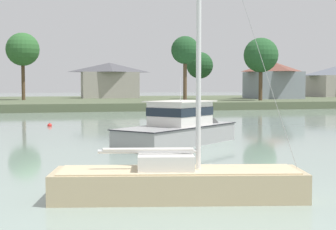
% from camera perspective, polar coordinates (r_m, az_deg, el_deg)
% --- Properties ---
extents(far_shore_bank, '(216.20, 46.94, 1.15)m').
position_cam_1_polar(far_shore_bank, '(91.72, -11.65, 1.46)').
color(far_shore_bank, '#4C563D').
rests_on(far_shore_bank, ground).
extents(dinghy_maroon, '(3.26, 3.98, 0.65)m').
position_cam_1_polar(dinghy_maroon, '(56.66, 2.29, -0.11)').
color(dinghy_maroon, maroon).
rests_on(dinghy_maroon, ground).
extents(cruiser_grey, '(10.04, 9.18, 5.50)m').
position_cam_1_polar(cruiser_grey, '(31.69, 2.21, -2.10)').
color(cruiser_grey, gray).
rests_on(cruiser_grey, ground).
extents(sailboat_sand, '(8.44, 3.81, 11.34)m').
position_cam_1_polar(sailboat_sand, '(16.21, 1.15, -8.87)').
color(sailboat_sand, tan).
rests_on(sailboat_sand, ground).
extents(mooring_buoy_red, '(0.40, 0.40, 0.45)m').
position_cam_1_polar(mooring_buoy_red, '(45.54, -13.64, -1.20)').
color(mooring_buoy_red, red).
rests_on(mooring_buoy_red, ground).
extents(shore_tree_center, '(5.81, 5.81, 10.53)m').
position_cam_1_polar(shore_tree_center, '(84.05, 10.79, 6.84)').
color(shore_tree_center, brown).
rests_on(shore_tree_center, far_shore_bank).
extents(shore_tree_center_right, '(5.73, 5.73, 11.64)m').
position_cam_1_polar(shore_tree_center_right, '(88.85, -16.60, 7.31)').
color(shore_tree_center_right, brown).
rests_on(shore_tree_center_right, far_shore_bank).
extents(shore_tree_right_mid, '(4.15, 4.15, 9.88)m').
position_cam_1_polar(shore_tree_right_mid, '(73.33, 2.00, 7.49)').
color(shore_tree_right_mid, brown).
rests_on(shore_tree_right_mid, far_shore_bank).
extents(shore_tree_left, '(5.47, 5.47, 11.10)m').
position_cam_1_polar(shore_tree_left, '(98.54, 11.53, 6.40)').
color(shore_tree_left, brown).
rests_on(shore_tree_left, far_shore_bank).
extents(shore_tree_right, '(4.91, 4.91, 8.70)m').
position_cam_1_polar(shore_tree_right, '(90.96, 3.73, 5.79)').
color(shore_tree_right, brown).
rests_on(shore_tree_right, far_shore_bank).
extents(cottage_hillside, '(11.95, 6.54, 7.08)m').
position_cam_1_polar(cottage_hillside, '(99.16, -6.82, 4.10)').
color(cottage_hillside, '#9E998E').
rests_on(cottage_hillside, far_shore_bank).
extents(cottage_near_water, '(9.56, 9.83, 7.11)m').
position_cam_1_polar(cottage_near_water, '(97.13, 12.15, 4.07)').
color(cottage_near_water, gray).
rests_on(cottage_near_water, far_shore_bank).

